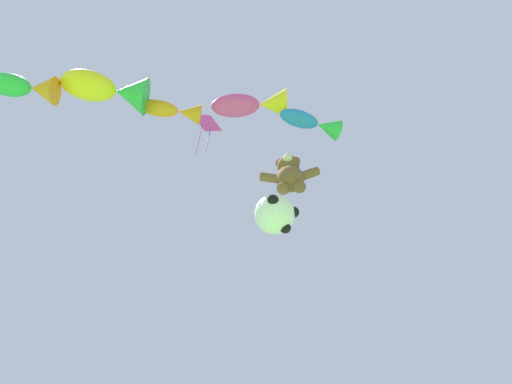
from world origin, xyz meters
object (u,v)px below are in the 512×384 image
object	(u,v)px
fish_kite_cobalt	(314,123)
diamond_kite	(207,126)
fish_kite_tangerine	(174,111)
fish_kite_goldfin	(110,90)
teddy_bear_kite	(290,174)
fish_kite_emerald	(26,87)
fish_kite_magenta	(254,105)
soccer_ball_kite	(275,214)

from	to	relation	value
fish_kite_cobalt	diamond_kite	bearing A→B (deg)	169.09
fish_kite_tangerine	fish_kite_goldfin	xyz separation A→B (m)	(-1.62, -0.91, -0.20)
fish_kite_cobalt	fish_kite_goldfin	xyz separation A→B (m)	(-5.70, -1.62, 0.23)
fish_kite_tangerine	fish_kite_goldfin	distance (m)	1.86
fish_kite_tangerine	diamond_kite	size ratio (longest dim) A/B	0.67
fish_kite_cobalt	fish_kite_goldfin	bearing A→B (deg)	-164.10
teddy_bear_kite	diamond_kite	bearing A→B (deg)	-172.68
fish_kite_tangerine	fish_kite_emerald	xyz separation A→B (m)	(-3.69, -1.38, -0.63)
fish_kite_magenta	diamond_kite	distance (m)	2.84
soccer_ball_kite	fish_kite_tangerine	size ratio (longest dim) A/B	0.58
soccer_ball_kite	fish_kite_goldfin	world-z (taller)	fish_kite_goldfin
teddy_bear_kite	fish_kite_goldfin	distance (m)	5.67
teddy_bear_kite	soccer_ball_kite	distance (m)	1.84
soccer_ball_kite	fish_kite_goldfin	bearing A→B (deg)	-148.12
fish_kite_cobalt	fish_kite_tangerine	xyz separation A→B (m)	(-4.09, -0.72, 0.44)
fish_kite_goldfin	diamond_kite	distance (m)	3.82
fish_kite_tangerine	fish_kite_cobalt	bearing A→B (deg)	9.93
teddy_bear_kite	fish_kite_magenta	distance (m)	2.44
soccer_ball_kite	fish_kite_tangerine	distance (m)	4.62
fish_kite_emerald	soccer_ball_kite	bearing A→B (deg)	26.29
soccer_ball_kite	diamond_kite	world-z (taller)	diamond_kite
teddy_bear_kite	fish_kite_magenta	world-z (taller)	fish_kite_magenta
diamond_kite	fish_kite_tangerine	bearing A→B (deg)	-110.86
soccer_ball_kite	fish_kite_cobalt	bearing A→B (deg)	-38.89
fish_kite_magenta	diamond_kite	bearing A→B (deg)	146.70
fish_kite_tangerine	diamond_kite	distance (m)	2.45
fish_kite_goldfin	fish_kite_tangerine	bearing A→B (deg)	29.37
teddy_bear_kite	fish_kite_emerald	world-z (taller)	fish_kite_emerald
soccer_ball_kite	fish_kite_emerald	bearing A→B (deg)	-153.71
teddy_bear_kite	soccer_ball_kite	bearing A→B (deg)	173.65
diamond_kite	teddy_bear_kite	bearing A→B (deg)	7.32
fish_kite_magenta	fish_kite_goldfin	distance (m)	4.18
teddy_bear_kite	fish_kite_cobalt	world-z (taller)	fish_kite_cobalt
teddy_bear_kite	fish_kite_magenta	bearing A→B (deg)	-117.87
fish_kite_cobalt	soccer_ball_kite	bearing A→B (deg)	141.11
teddy_bear_kite	diamond_kite	distance (m)	4.37
fish_kite_emerald	diamond_kite	size ratio (longest dim) A/B	0.67
fish_kite_goldfin	teddy_bear_kite	bearing A→B (deg)	28.73
fish_kite_cobalt	fish_kite_magenta	xyz separation A→B (m)	(-1.69, -0.54, 0.62)
fish_kite_cobalt	fish_kite_magenta	world-z (taller)	fish_kite_magenta
fish_kite_cobalt	fish_kite_emerald	distance (m)	8.06
fish_kite_tangerine	fish_kite_emerald	distance (m)	3.99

